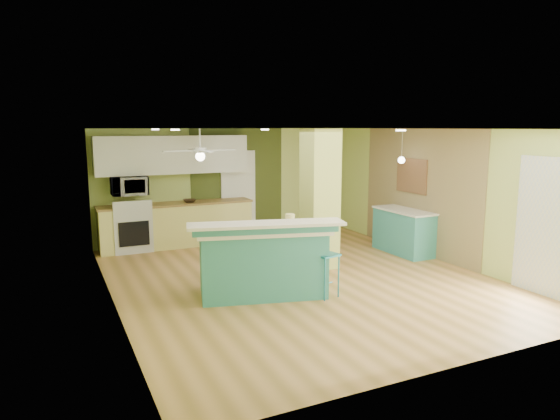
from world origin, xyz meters
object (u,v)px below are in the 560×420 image
at_px(bar_stool, 322,252).
at_px(side_counter, 403,231).
at_px(fruit_bowl, 190,201).
at_px(canister, 290,219).
at_px(peninsula, 262,259).

distance_m(bar_stool, side_counter, 3.21).
distance_m(bar_stool, fruit_bowl, 4.14).
xyz_separation_m(bar_stool, fruit_bowl, (-0.94, 4.02, 0.29)).
height_order(side_counter, canister, canister).
height_order(fruit_bowl, canister, canister).
bearing_deg(canister, bar_stool, -67.66).
bearing_deg(canister, side_counter, 17.50).
bearing_deg(fruit_bowl, bar_stool, -76.81).
bearing_deg(side_counter, canister, -162.50).
bearing_deg(side_counter, peninsula, -162.78).
xyz_separation_m(bar_stool, side_counter, (2.79, 1.56, -0.24)).
relative_size(side_counter, canister, 9.40).
xyz_separation_m(peninsula, canister, (0.54, 0.15, 0.56)).
relative_size(fruit_bowl, canister, 1.91).
bearing_deg(fruit_bowl, canister, -78.51).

